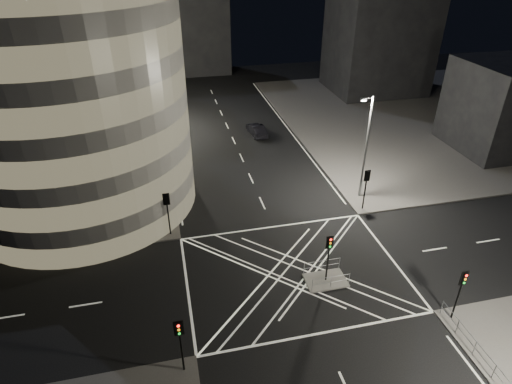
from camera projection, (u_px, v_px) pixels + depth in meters
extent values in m
plane|color=black|center=(293.00, 272.00, 32.39)|extent=(120.00, 120.00, 0.00)
cube|color=#504D4B|center=(432.00, 116.00, 60.54)|extent=(42.00, 42.00, 0.15)
cube|color=slate|center=(326.00, 280.00, 31.48)|extent=(3.00, 2.00, 0.15)
cylinder|color=gray|center=(59.00, 69.00, 34.51)|extent=(20.00, 20.00, 25.00)
cube|color=gray|center=(48.00, 29.00, 57.54)|extent=(24.00, 16.00, 22.00)
cube|color=black|center=(378.00, 42.00, 66.94)|extent=(14.00, 12.00, 15.00)
cube|color=black|center=(504.00, 106.00, 48.93)|extent=(10.00, 10.00, 10.00)
cube|color=black|center=(176.00, 21.00, 75.50)|extent=(18.00, 8.00, 18.00)
cylinder|color=black|center=(148.00, 208.00, 37.06)|extent=(0.32, 0.32, 2.90)
ellipsoid|color=black|center=(144.00, 183.00, 35.76)|extent=(3.99, 3.99, 4.58)
cylinder|color=black|center=(147.00, 175.00, 42.03)|extent=(0.32, 0.32, 3.11)
ellipsoid|color=black|center=(143.00, 149.00, 40.60)|extent=(4.46, 4.46, 5.13)
cylinder|color=black|center=(146.00, 150.00, 47.07)|extent=(0.32, 0.32, 3.01)
ellipsoid|color=black|center=(143.00, 127.00, 45.66)|extent=(4.52, 4.52, 5.20)
cylinder|color=black|center=(145.00, 126.00, 51.88)|extent=(0.32, 0.32, 3.84)
ellipsoid|color=black|center=(142.00, 101.00, 50.25)|extent=(4.53, 4.53, 5.21)
cylinder|color=black|center=(145.00, 111.00, 57.01)|extent=(0.32, 0.32, 3.39)
ellipsoid|color=black|center=(142.00, 91.00, 55.57)|extent=(4.03, 4.03, 4.63)
cylinder|color=black|center=(169.00, 219.00, 35.53)|extent=(0.12, 0.12, 3.00)
cube|color=black|center=(166.00, 199.00, 34.53)|extent=(0.28, 0.22, 0.90)
cube|color=black|center=(166.00, 199.00, 34.53)|extent=(0.55, 0.04, 1.10)
cylinder|color=black|center=(182.00, 352.00, 24.15)|extent=(0.12, 0.12, 3.00)
cube|color=black|center=(179.00, 328.00, 23.15)|extent=(0.28, 0.22, 0.90)
cube|color=black|center=(179.00, 328.00, 23.15)|extent=(0.55, 0.04, 1.10)
cylinder|color=black|center=(364.00, 194.00, 38.93)|extent=(0.12, 0.12, 3.00)
cube|color=black|center=(367.00, 176.00, 37.93)|extent=(0.28, 0.22, 0.90)
cube|color=black|center=(367.00, 176.00, 37.93)|extent=(0.55, 0.04, 1.10)
cylinder|color=black|center=(457.00, 301.00, 27.56)|extent=(0.12, 0.12, 3.00)
cube|color=black|center=(464.00, 278.00, 26.55)|extent=(0.28, 0.22, 0.90)
cube|color=black|center=(464.00, 278.00, 26.55)|extent=(0.55, 0.04, 1.10)
cylinder|color=black|center=(327.00, 264.00, 30.67)|extent=(0.12, 0.12, 3.00)
cube|color=black|center=(330.00, 242.00, 29.67)|extent=(0.28, 0.22, 0.90)
cube|color=black|center=(330.00, 242.00, 29.67)|extent=(0.55, 0.04, 1.10)
cylinder|color=slate|center=(154.00, 155.00, 37.95)|extent=(0.20, 0.20, 10.00)
cylinder|color=slate|center=(152.00, 102.00, 35.54)|extent=(0.90, 0.10, 0.10)
cube|color=slate|center=(158.00, 103.00, 35.68)|extent=(0.50, 0.25, 0.18)
cube|color=white|center=(158.00, 104.00, 35.74)|extent=(0.42, 0.20, 0.05)
cylinder|color=slate|center=(150.00, 93.00, 53.00)|extent=(0.20, 0.20, 10.00)
cylinder|color=slate|center=(149.00, 53.00, 50.60)|extent=(0.90, 0.10, 0.10)
cube|color=slate|center=(153.00, 54.00, 50.74)|extent=(0.50, 0.25, 0.18)
cube|color=white|center=(153.00, 55.00, 50.79)|extent=(0.42, 0.20, 0.05)
cylinder|color=slate|center=(366.00, 149.00, 39.11)|extent=(0.20, 0.20, 10.00)
cylinder|color=slate|center=(369.00, 98.00, 36.53)|extent=(0.90, 0.10, 0.10)
cube|color=slate|center=(364.00, 99.00, 36.50)|extent=(0.50, 0.25, 0.18)
cube|color=white|center=(363.00, 101.00, 36.55)|extent=(0.42, 0.20, 0.05)
cube|color=slate|center=(504.00, 384.00, 23.47)|extent=(0.06, 11.70, 1.10)
cube|color=slate|center=(331.00, 282.00, 30.41)|extent=(2.80, 0.06, 1.10)
cube|color=slate|center=(322.00, 266.00, 31.91)|extent=(2.80, 0.06, 1.10)
imported|color=black|center=(257.00, 130.00, 54.35)|extent=(2.02, 4.55, 1.45)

